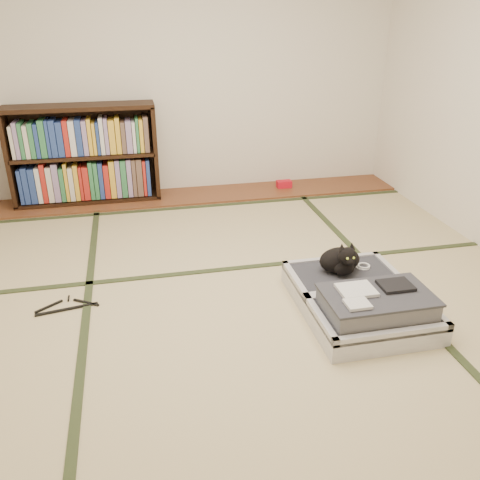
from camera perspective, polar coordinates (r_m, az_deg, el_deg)
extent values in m
plane|color=tan|center=(3.35, 0.45, -6.42)|extent=(4.50, 4.50, 0.00)
cube|color=brown|center=(5.13, -4.51, 5.04)|extent=(4.00, 0.50, 0.02)
cube|color=red|center=(5.33, 4.97, 6.28)|extent=(0.15, 0.09, 0.07)
plane|color=silver|center=(5.11, -5.39, 18.64)|extent=(4.00, 0.00, 4.00)
cube|color=#2D381E|center=(3.31, -16.89, -8.00)|extent=(0.05, 4.50, 0.01)
cube|color=#2D381E|center=(3.67, 15.90, -4.40)|extent=(0.05, 4.50, 0.01)
cube|color=#2D381E|center=(3.69, -0.93, -3.23)|extent=(4.00, 0.05, 0.01)
cube|color=#2D381E|center=(4.86, -4.00, 3.81)|extent=(4.00, 0.05, 0.01)
cube|color=black|center=(5.14, -24.41, 8.31)|extent=(0.04, 0.31, 0.87)
cube|color=black|center=(5.03, -9.53, 9.85)|extent=(0.04, 0.31, 0.87)
cube|color=black|center=(5.17, -16.47, 4.46)|extent=(1.35, 0.31, 0.04)
cube|color=black|center=(4.95, -17.71, 14.04)|extent=(1.35, 0.31, 0.04)
cube|color=black|center=(5.05, -17.06, 9.13)|extent=(1.29, 0.31, 0.03)
cube|color=black|center=(5.18, -16.97, 9.56)|extent=(1.35, 0.02, 0.87)
cube|color=gray|center=(5.09, -16.77, 6.71)|extent=(1.22, 0.22, 0.37)
cube|color=gray|center=(4.98, -17.35, 11.17)|extent=(1.22, 0.22, 0.33)
cube|color=silver|center=(3.09, 14.85, -8.95)|extent=(0.70, 0.47, 0.12)
cube|color=#313139|center=(3.07, 14.91, -8.46)|extent=(0.63, 0.39, 0.09)
cube|color=silver|center=(2.90, 16.87, -10.12)|extent=(0.70, 0.04, 0.05)
cube|color=silver|center=(3.22, 13.29, -5.94)|extent=(0.70, 0.04, 0.05)
cube|color=silver|center=(2.93, 9.08, -8.86)|extent=(0.04, 0.47, 0.05)
cube|color=silver|center=(3.21, 20.34, -7.00)|extent=(0.04, 0.47, 0.05)
cube|color=silver|center=(3.45, 11.45, -4.81)|extent=(0.70, 0.47, 0.12)
cube|color=#313139|center=(3.43, 11.49, -4.35)|extent=(0.63, 0.39, 0.09)
cube|color=silver|center=(3.25, 13.02, -5.61)|extent=(0.70, 0.04, 0.05)
cube|color=silver|center=(3.59, 10.20, -2.26)|extent=(0.70, 0.04, 0.05)
cube|color=silver|center=(3.30, 6.21, -4.50)|extent=(0.04, 0.47, 0.05)
cube|color=silver|center=(3.56, 16.48, -3.22)|extent=(0.04, 0.47, 0.05)
cylinder|color=black|center=(3.23, 13.16, -5.70)|extent=(0.63, 0.02, 0.02)
cube|color=gray|center=(3.03, 15.09, -7.10)|extent=(0.60, 0.37, 0.12)
cube|color=#34343B|center=(2.99, 15.23, -5.95)|extent=(0.62, 0.39, 0.01)
cube|color=silver|center=(2.97, 12.93, -5.48)|extent=(0.21, 0.17, 0.02)
cube|color=black|center=(3.08, 17.08, -4.89)|extent=(0.19, 0.15, 0.02)
cube|color=silver|center=(2.84, 13.05, -7.01)|extent=(0.13, 0.11, 0.02)
cube|color=white|center=(2.84, 13.07, -11.90)|extent=(0.06, 0.01, 0.04)
cube|color=white|center=(2.89, 15.12, -11.70)|extent=(0.05, 0.01, 0.03)
cube|color=orange|center=(3.04, 20.77, -10.36)|extent=(0.05, 0.01, 0.03)
cube|color=#197F33|center=(2.99, 19.75, -10.30)|extent=(0.04, 0.01, 0.03)
ellipsoid|color=black|center=(3.40, 11.12, -2.22)|extent=(0.27, 0.18, 0.17)
ellipsoid|color=black|center=(3.34, 11.61, -3.11)|extent=(0.13, 0.10, 0.10)
ellipsoid|color=black|center=(3.27, 11.96, -1.74)|extent=(0.12, 0.11, 0.11)
sphere|color=black|center=(3.24, 12.25, -2.39)|extent=(0.05, 0.05, 0.05)
cone|color=black|center=(3.25, 11.37, -0.76)|extent=(0.04, 0.05, 0.05)
cone|color=black|center=(3.28, 12.45, -0.65)|extent=(0.04, 0.05, 0.05)
sphere|color=#A5BF33|center=(3.22, 11.98, -2.05)|extent=(0.02, 0.02, 0.02)
sphere|color=#A5BF33|center=(3.24, 12.65, -1.98)|extent=(0.02, 0.02, 0.02)
cylinder|color=black|center=(3.53, 11.92, -2.34)|extent=(0.17, 0.10, 0.03)
torus|color=white|center=(3.52, 13.62, -2.94)|extent=(0.10, 0.10, 0.01)
torus|color=white|center=(3.51, 13.74, -2.80)|extent=(0.08, 0.08, 0.01)
cube|color=black|center=(3.39, -18.87, -7.36)|extent=(0.38, 0.08, 0.01)
cube|color=black|center=(3.45, -20.67, -7.00)|extent=(0.16, 0.13, 0.01)
cube|color=black|center=(3.42, -16.89, -6.72)|extent=(0.17, 0.12, 0.01)
cylinder|color=black|center=(3.50, -18.68, -6.22)|extent=(0.01, 0.07, 0.01)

